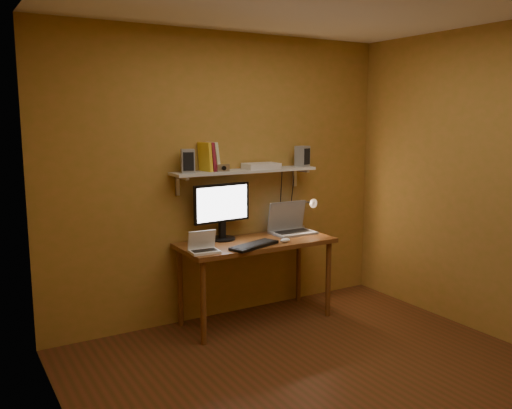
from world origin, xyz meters
TOP-DOWN VIEW (x-y plane):
  - room at (0.00, 0.00)m, footprint 3.44×3.24m
  - desk at (0.15, 1.28)m, footprint 1.40×0.60m
  - wall_shelf at (0.15, 1.47)m, footprint 1.40×0.25m
  - monitor at (-0.09, 1.47)m, footprint 0.56×0.26m
  - laptop at (0.60, 1.41)m, footprint 0.40×0.29m
  - netbook at (-0.43, 1.14)m, footprint 0.25×0.19m
  - keyboard at (0.02, 1.09)m, footprint 0.50×0.31m
  - mouse at (0.34, 1.10)m, footprint 0.10×0.07m
  - desk_lamp at (0.81, 1.41)m, footprint 0.09×0.23m
  - speaker_left at (-0.41, 1.47)m, footprint 0.14×0.14m
  - speaker_right at (0.78, 1.46)m, footprint 0.14×0.14m
  - books at (-0.20, 1.50)m, footprint 0.16×0.18m
  - shelf_camera at (-0.11, 1.40)m, footprint 0.11×0.06m
  - router at (0.31, 1.46)m, footprint 0.33×0.23m

SIDE VIEW (x-z plane):
  - desk at x=0.15m, z-range 0.29..1.04m
  - keyboard at x=0.02m, z-range 0.75..0.78m
  - mouse at x=0.34m, z-range 0.75..0.79m
  - netbook at x=-0.43m, z-range 0.71..0.89m
  - laptop at x=0.60m, z-range 0.68..0.98m
  - desk_lamp at x=0.81m, z-range 0.77..1.15m
  - monitor at x=-0.09m, z-range 0.78..1.29m
  - room at x=0.00m, z-range -0.02..2.62m
  - wall_shelf at x=0.15m, z-range 1.26..1.46m
  - router at x=0.31m, z-range 1.38..1.43m
  - shelf_camera at x=-0.11m, z-range 1.38..1.44m
  - speaker_right at x=0.78m, z-range 1.38..1.57m
  - speaker_left at x=-0.41m, z-range 1.38..1.58m
  - books at x=-0.20m, z-range 1.37..1.63m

